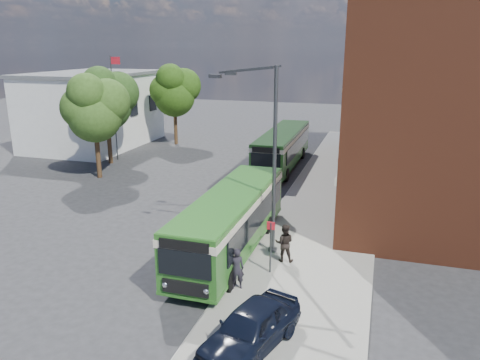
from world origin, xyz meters
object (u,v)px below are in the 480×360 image
(street_lamp, at_px, (267,158))
(parked_car, at_px, (251,328))
(bus_front, at_px, (231,217))
(bus_rear, at_px, (283,145))

(street_lamp, xyz_separation_m, parked_car, (1.42, -7.66, -3.89))
(bus_front, relative_size, parked_car, 2.55)
(street_lamp, relative_size, bus_rear, 0.72)
(bus_front, xyz_separation_m, bus_rear, (-1.17, 17.37, 0.00))
(bus_rear, bearing_deg, street_lamp, -80.60)
(bus_front, bearing_deg, parked_car, -67.18)
(street_lamp, relative_size, bus_front, 0.80)
(bus_front, height_order, parked_car, bus_front)
(street_lamp, height_order, bus_rear, street_lamp)
(bus_rear, relative_size, parked_car, 2.82)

